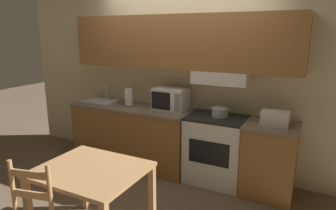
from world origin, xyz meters
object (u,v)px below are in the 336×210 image
at_px(dining_table, 91,179).
at_px(cooking_pot, 220,112).
at_px(sink_basin, 100,101).
at_px(paper_towel_roll, 129,97).
at_px(microwave, 171,99).
at_px(toaster, 275,118).
at_px(stove_range, 216,149).

bearing_deg(dining_table, cooking_pot, 67.90).
relative_size(sink_basin, paper_towel_roll, 2.00).
bearing_deg(sink_basin, paper_towel_roll, -0.35).
relative_size(microwave, sink_basin, 0.91).
height_order(cooking_pot, dining_table, cooking_pot).
bearing_deg(cooking_pot, sink_basin, -178.57).
bearing_deg(paper_towel_roll, toaster, -0.47).
relative_size(stove_range, toaster, 2.80).
xyz_separation_m(paper_towel_roll, dining_table, (0.68, -1.61, -0.39)).
bearing_deg(paper_towel_roll, microwave, 7.99).
relative_size(cooking_pot, paper_towel_roll, 1.18).
distance_m(cooking_pot, sink_basin, 1.88).
bearing_deg(sink_basin, toaster, -0.44).
bearing_deg(microwave, dining_table, -88.73).
relative_size(microwave, toaster, 1.45).
xyz_separation_m(stove_range, dining_table, (-0.65, -1.63, 0.18)).
xyz_separation_m(microwave, sink_basin, (-1.17, -0.09, -0.13)).
height_order(stove_range, cooking_pot, cooking_pot).
bearing_deg(cooking_pot, paper_towel_roll, -177.88).
xyz_separation_m(stove_range, sink_basin, (-1.85, -0.02, 0.46)).
distance_m(microwave, sink_basin, 1.18).
height_order(microwave, toaster, microwave).
height_order(cooking_pot, sink_basin, sink_basin).
height_order(cooking_pot, paper_towel_roll, paper_towel_roll).
relative_size(cooking_pot, dining_table, 0.32).
bearing_deg(sink_basin, stove_range, 0.55).
bearing_deg(stove_range, cooking_pot, 47.29).
height_order(toaster, sink_basin, sink_basin).
relative_size(paper_towel_roll, dining_table, 0.27).
distance_m(toaster, dining_table, 2.11).
height_order(sink_basin, dining_table, sink_basin).
bearing_deg(cooking_pot, stove_range, -132.71).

